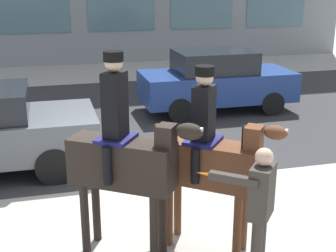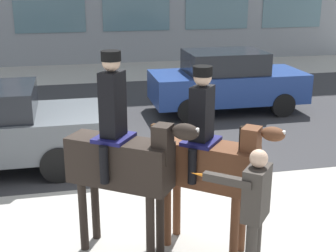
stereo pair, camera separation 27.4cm
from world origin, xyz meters
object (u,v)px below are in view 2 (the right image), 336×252
at_px(mounted_horse_lead, 122,156).
at_px(mounted_horse_companion, 208,159).
at_px(street_car_far_lane, 227,81).
at_px(pedestrian_bystander, 254,210).

bearing_deg(mounted_horse_lead, mounted_horse_companion, 26.32).
relative_size(mounted_horse_companion, street_car_far_lane, 0.61).
bearing_deg(mounted_horse_companion, pedestrian_bystander, -36.66).
xyz_separation_m(mounted_horse_lead, mounted_horse_companion, (1.07, -0.15, -0.07)).
relative_size(mounted_horse_lead, pedestrian_bystander, 1.53).
distance_m(mounted_horse_companion, pedestrian_bystander, 1.02).
relative_size(pedestrian_bystander, street_car_far_lane, 0.43).
bearing_deg(mounted_horse_lead, pedestrian_bystander, -5.53).
distance_m(mounted_horse_lead, street_car_far_lane, 7.16).
bearing_deg(mounted_horse_companion, mounted_horse_lead, -149.41).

